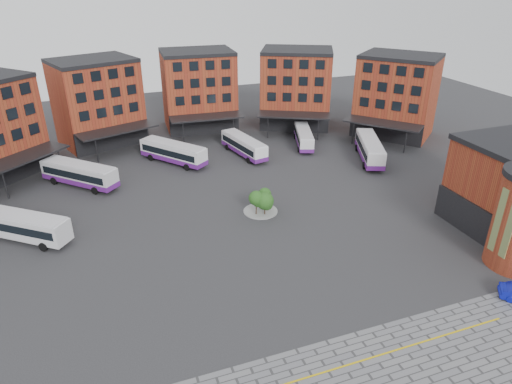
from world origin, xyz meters
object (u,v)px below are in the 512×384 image
object	(u,v)px
tree_island	(263,200)
bus_d	(244,146)
bus_a	(22,225)
bus_b	(79,174)
bus_c	(173,152)
bus_f	(370,149)
bus_e	(304,137)

from	to	relation	value
tree_island	bus_d	distance (m)	20.41
bus_a	tree_island	bearing A→B (deg)	-59.25
bus_b	bus_c	xyz separation A→B (m)	(14.16, 3.88, -0.03)
tree_island	bus_f	distance (m)	25.30
tree_island	bus_e	bearing A→B (deg)	53.06
bus_a	bus_c	distance (m)	26.66
bus_f	bus_b	bearing A→B (deg)	-164.35
bus_d	tree_island	bearing A→B (deg)	-114.23
bus_d	bus_e	distance (m)	11.36
bus_b	bus_e	bearing A→B (deg)	-38.96
bus_b	bus_e	distance (m)	37.36
bus_d	bus_e	xyz separation A→B (m)	(11.33, 0.82, -0.10)
bus_d	bus_a	bearing A→B (deg)	-165.14
bus_c	bus_d	bearing A→B (deg)	-40.93
tree_island	bus_b	size ratio (longest dim) A/B	0.42
bus_b	bus_f	distance (m)	44.63
bus_a	bus_c	world-z (taller)	bus_c
bus_c	bus_b	bearing A→B (deg)	157.58
bus_a	bus_e	xyz separation A→B (m)	(43.49, 17.18, -0.36)
bus_b	bus_c	distance (m)	14.68
bus_d	bus_e	world-z (taller)	bus_d
bus_a	bus_b	bearing A→B (deg)	12.27
bus_a	bus_b	size ratio (longest dim) A/B	1.03
tree_island	bus_f	bearing A→B (deg)	25.93
tree_island	bus_d	world-z (taller)	tree_island
bus_e	bus_f	distance (m)	12.05
tree_island	bus_f	xyz separation A→B (m)	(22.75, 11.06, 0.00)
bus_c	bus_e	world-z (taller)	bus_c
bus_c	bus_d	world-z (taller)	bus_c
tree_island	bus_e	size ratio (longest dim) A/B	0.42
bus_e	bus_d	bearing A→B (deg)	-156.98
bus_b	bus_c	bearing A→B (deg)	-29.86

